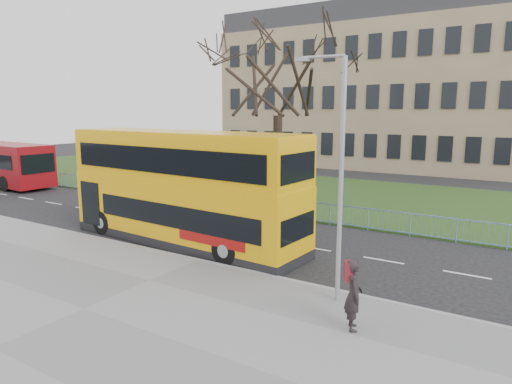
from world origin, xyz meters
TOP-DOWN VIEW (x-y plane):
  - ground at (0.00, 0.00)m, footprint 120.00×120.00m
  - pavement at (0.00, -6.75)m, footprint 80.00×10.50m
  - kerb at (0.00, -1.55)m, footprint 80.00×0.20m
  - grass_verge at (0.00, 14.30)m, footprint 80.00×15.40m
  - guard_railing at (0.00, 6.60)m, footprint 40.00×0.12m
  - bare_tree at (-3.00, 10.00)m, footprint 8.99×8.99m
  - civic_building at (-5.00, 35.00)m, footprint 30.00×15.00m
  - yellow_bus at (-2.21, 0.23)m, footprint 11.70×3.48m
  - pedestrian at (7.04, -3.80)m, footprint 0.72×0.82m
  - street_lamp at (5.91, -2.28)m, footprint 1.52×0.33m

SIDE VIEW (x-z plane):
  - ground at x=0.00m, z-range 0.00..0.00m
  - grass_verge at x=0.00m, z-range 0.00..0.08m
  - pavement at x=0.00m, z-range 0.00..0.12m
  - kerb at x=0.00m, z-range 0.00..0.14m
  - guard_railing at x=0.00m, z-range 0.00..1.10m
  - pedestrian at x=7.04m, z-range 0.12..2.01m
  - yellow_bus at x=-2.21m, z-range 0.18..5.02m
  - street_lamp at x=5.91m, z-range 0.47..7.67m
  - bare_tree at x=-3.00m, z-range 0.08..12.92m
  - civic_building at x=-5.00m, z-range 0.00..14.00m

